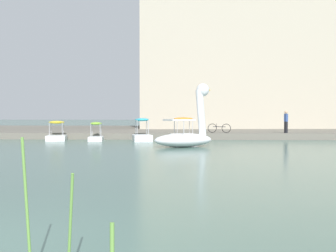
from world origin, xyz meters
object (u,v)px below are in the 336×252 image
object	(u,v)px
swan_boat	(187,133)
pedal_boat_cyan	(142,135)
person_on_path	(286,121)
bicycle_parked	(219,128)
pedal_boat_lime	(96,135)
pedal_boat_orange	(183,135)
pedal_boat_yellow	(57,134)

from	to	relation	value
swan_boat	pedal_boat_cyan	xyz separation A→B (m)	(-2.93, 4.85, -0.32)
person_on_path	bicycle_parked	xyz separation A→B (m)	(-4.74, 0.12, -0.53)
swan_boat	pedal_boat_cyan	distance (m)	5.68
swan_boat	person_on_path	xyz separation A→B (m)	(7.12, 7.37, 0.56)
swan_boat	pedal_boat_lime	world-z (taller)	swan_boat
pedal_boat_orange	pedal_boat_yellow	xyz separation A→B (m)	(-8.61, 0.36, -0.02)
pedal_boat_lime	bicycle_parked	xyz separation A→B (m)	(8.43, 2.49, 0.40)
pedal_boat_cyan	bicycle_parked	bearing A→B (deg)	26.46
bicycle_parked	pedal_boat_lime	bearing A→B (deg)	-163.56
pedal_boat_cyan	pedal_boat_yellow	bearing A→B (deg)	176.37
pedal_boat_orange	pedal_boat_lime	size ratio (longest dim) A/B	1.37
pedal_boat_yellow	person_on_path	distance (m)	16.09
pedal_boat_orange	pedal_boat_lime	world-z (taller)	pedal_boat_orange
bicycle_parked	swan_boat	bearing A→B (deg)	-107.62
pedal_boat_lime	pedal_boat_yellow	bearing A→B (deg)	175.55
pedal_boat_yellow	person_on_path	world-z (taller)	person_on_path
pedal_boat_orange	pedal_boat_cyan	distance (m)	2.74
pedal_boat_orange	swan_boat	bearing A→B (deg)	-87.71
swan_boat	pedal_boat_yellow	world-z (taller)	swan_boat
pedal_boat_orange	pedal_boat_lime	bearing A→B (deg)	178.53
pedal_boat_cyan	swan_boat	bearing A→B (deg)	-58.84
pedal_boat_yellow	person_on_path	xyz separation A→B (m)	(15.92, 2.15, 0.90)
swan_boat	person_on_path	world-z (taller)	swan_boat
bicycle_parked	person_on_path	bearing A→B (deg)	-1.46
pedal_boat_lime	pedal_boat_orange	bearing A→B (deg)	-1.47
person_on_path	pedal_boat_cyan	bearing A→B (deg)	-165.91
swan_boat	bicycle_parked	world-z (taller)	swan_boat
pedal_boat_lime	pedal_boat_yellow	world-z (taller)	pedal_boat_yellow
pedal_boat_cyan	bicycle_parked	xyz separation A→B (m)	(5.31, 2.64, 0.36)
pedal_boat_lime	pedal_boat_yellow	distance (m)	2.76
swan_boat	pedal_boat_cyan	bearing A→B (deg)	121.16
pedal_boat_cyan	pedal_boat_lime	size ratio (longest dim) A/B	1.20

